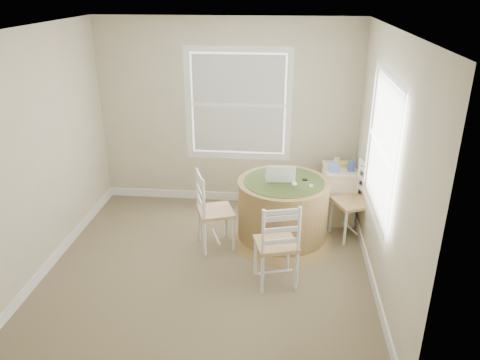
# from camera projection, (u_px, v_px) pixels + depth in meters

# --- Properties ---
(room) EXTENTS (3.64, 3.64, 2.64)m
(room) POSITION_uv_depth(u_px,v_px,m) (224.00, 156.00, 4.95)
(room) COLOR #7D6F4F
(room) RESTS_ON ground
(round_table) EXTENTS (1.29, 1.29, 0.80)m
(round_table) POSITION_uv_depth(u_px,v_px,m) (283.00, 209.00, 5.72)
(round_table) COLOR olive
(round_table) RESTS_ON ground
(chair_left) EXTENTS (0.52, 0.54, 0.95)m
(chair_left) POSITION_uv_depth(u_px,v_px,m) (215.00, 211.00, 5.58)
(chair_left) COLOR white
(chair_left) RESTS_ON ground
(chair_near) EXTENTS (0.51, 0.50, 0.95)m
(chair_near) POSITION_uv_depth(u_px,v_px,m) (276.00, 243.00, 4.88)
(chair_near) COLOR white
(chair_near) RESTS_ON ground
(chair_right) EXTENTS (0.53, 0.54, 0.95)m
(chair_right) POSITION_uv_depth(u_px,v_px,m) (352.00, 202.00, 5.80)
(chair_right) COLOR white
(chair_right) RESTS_ON ground
(laptop) EXTENTS (0.36, 0.32, 0.24)m
(laptop) POSITION_uv_depth(u_px,v_px,m) (280.00, 178.00, 5.60)
(laptop) COLOR white
(laptop) RESTS_ON round_table
(mouse) EXTENTS (0.07, 0.11, 0.03)m
(mouse) POSITION_uv_depth(u_px,v_px,m) (294.00, 184.00, 5.50)
(mouse) COLOR white
(mouse) RESTS_ON round_table
(phone) EXTENTS (0.05, 0.09, 0.02)m
(phone) POSITION_uv_depth(u_px,v_px,m) (311.00, 186.00, 5.45)
(phone) COLOR #B7BABF
(phone) RESTS_ON round_table
(keys) EXTENTS (0.07, 0.06, 0.02)m
(keys) POSITION_uv_depth(u_px,v_px,m) (305.00, 180.00, 5.61)
(keys) COLOR black
(keys) RESTS_ON round_table
(corner_chest) EXTENTS (0.45, 0.59, 0.74)m
(corner_chest) POSITION_uv_depth(u_px,v_px,m) (338.00, 193.00, 6.28)
(corner_chest) COLOR beige
(corner_chest) RESTS_ON ground
(tissue_box) EXTENTS (0.13, 0.13, 0.10)m
(tissue_box) POSITION_uv_depth(u_px,v_px,m) (334.00, 167.00, 6.02)
(tissue_box) COLOR #5F7FDA
(tissue_box) RESTS_ON corner_chest
(box_yellow) EXTENTS (0.16, 0.11, 0.06)m
(box_yellow) POSITION_uv_depth(u_px,v_px,m) (344.00, 164.00, 6.18)
(box_yellow) COLOR gold
(box_yellow) RESTS_ON corner_chest
(box_blue) EXTENTS (0.09, 0.09, 0.12)m
(box_blue) POSITION_uv_depth(u_px,v_px,m) (351.00, 166.00, 6.02)
(box_blue) COLOR #314B95
(box_blue) RESTS_ON corner_chest
(cup_cream) EXTENTS (0.07, 0.07, 0.09)m
(cup_cream) POSITION_uv_depth(u_px,v_px,m) (337.00, 161.00, 6.24)
(cup_cream) COLOR beige
(cup_cream) RESTS_ON corner_chest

